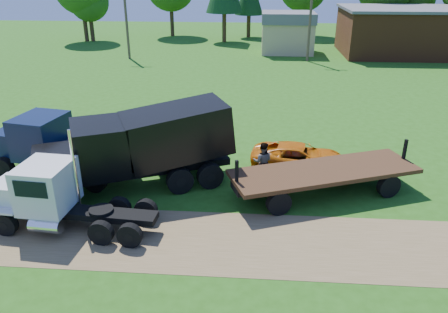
# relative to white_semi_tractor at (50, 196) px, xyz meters

# --- Properties ---
(ground) EXTENTS (140.00, 140.00, 0.00)m
(ground) POSITION_rel_white_semi_tractor_xyz_m (7.55, -0.63, -1.37)
(ground) COLOR #235412
(ground) RESTS_ON ground
(dirt_track) EXTENTS (120.00, 4.20, 0.01)m
(dirt_track) POSITION_rel_white_semi_tractor_xyz_m (7.55, -0.63, -1.37)
(dirt_track) COLOR brown
(dirt_track) RESTS_ON ground
(white_semi_tractor) EXTENTS (6.76, 2.71, 4.02)m
(white_semi_tractor) POSITION_rel_white_semi_tractor_xyz_m (0.00, 0.00, 0.00)
(white_semi_tractor) COLOR black
(white_semi_tractor) RESTS_ON ground
(black_dump_truck) EXTENTS (9.06, 6.02, 3.93)m
(black_dump_truck) POSITION_rel_white_semi_tractor_xyz_m (2.86, 3.65, 0.79)
(black_dump_truck) COLOR black
(black_dump_truck) RESTS_ON ground
(navy_truck) EXTENTS (7.21, 3.63, 3.06)m
(navy_truck) POSITION_rel_white_semi_tractor_xyz_m (-1.81, 4.54, 0.19)
(navy_truck) COLOR maroon
(navy_truck) RESTS_ON ground
(orange_pickup) EXTENTS (5.26, 3.06, 1.38)m
(orange_pickup) POSITION_rel_white_semi_tractor_xyz_m (10.35, 6.03, -0.68)
(orange_pickup) COLOR #D26609
(orange_pickup) RESTS_ON ground
(flatbed_trailer) EXTENTS (8.99, 5.50, 2.21)m
(flatbed_trailer) POSITION_rel_white_semi_tractor_xyz_m (11.22, 3.58, -0.43)
(flatbed_trailer) COLOR #3B2612
(flatbed_trailer) RESTS_ON ground
(spectator_b) EXTENTS (1.01, 0.82, 1.98)m
(spectator_b) POSITION_rel_white_semi_tractor_xyz_m (8.43, 4.77, -0.39)
(spectator_b) COLOR #999999
(spectator_b) RESTS_ON ground
(brick_building) EXTENTS (15.40, 10.40, 5.30)m
(brick_building) POSITION_rel_white_semi_tractor_xyz_m (25.55, 39.37, 1.29)
(brick_building) COLOR brown
(brick_building) RESTS_ON ground
(tan_shed) EXTENTS (6.20, 5.40, 4.70)m
(tan_shed) POSITION_rel_white_semi_tractor_xyz_m (11.55, 39.37, 1.05)
(tan_shed) COLOR tan
(tan_shed) RESTS_ON ground
(utility_poles) EXTENTS (42.20, 0.28, 9.00)m
(utility_poles) POSITION_rel_white_semi_tractor_xyz_m (13.55, 34.37, 3.34)
(utility_poles) COLOR brown
(utility_poles) RESTS_ON ground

